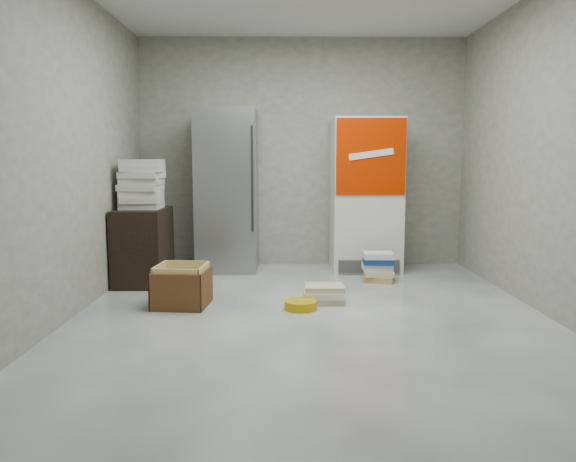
% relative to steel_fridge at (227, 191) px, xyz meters
% --- Properties ---
extents(ground, '(5.00, 5.00, 0.00)m').
position_rel_steel_fridge_xyz_m(ground, '(0.90, -2.13, -0.95)').
color(ground, silver).
rests_on(ground, ground).
extents(room_shell, '(4.04, 5.04, 2.82)m').
position_rel_steel_fridge_xyz_m(room_shell, '(0.90, -2.13, 0.85)').
color(room_shell, '#A29E92').
rests_on(room_shell, ground).
extents(steel_fridge, '(0.70, 0.72, 1.90)m').
position_rel_steel_fridge_xyz_m(steel_fridge, '(0.00, 0.00, 0.00)').
color(steel_fridge, gray).
rests_on(steel_fridge, ground).
extents(coke_cooler, '(0.80, 0.73, 1.80)m').
position_rel_steel_fridge_xyz_m(coke_cooler, '(1.65, -0.01, -0.05)').
color(coke_cooler, silver).
rests_on(coke_cooler, ground).
extents(wood_shelf, '(0.50, 0.80, 0.80)m').
position_rel_steel_fridge_xyz_m(wood_shelf, '(-0.83, -0.73, -0.55)').
color(wood_shelf, black).
rests_on(wood_shelf, ground).
extents(supply_box_stack, '(0.44, 0.43, 0.52)m').
position_rel_steel_fridge_xyz_m(supply_box_stack, '(-0.82, -0.73, 0.11)').
color(supply_box_stack, beige).
rests_on(supply_box_stack, wood_shelf).
extents(phonebook_stack_main, '(0.37, 0.33, 0.32)m').
position_rel_steel_fridge_xyz_m(phonebook_stack_main, '(1.70, -0.68, -0.79)').
color(phonebook_stack_main, tan).
rests_on(phonebook_stack_main, ground).
extents(phonebook_stack_side, '(0.37, 0.30, 0.16)m').
position_rel_steel_fridge_xyz_m(phonebook_stack_side, '(1.04, -1.60, -0.87)').
color(phonebook_stack_side, '#C7B692').
rests_on(phonebook_stack_side, ground).
extents(cardboard_box, '(0.51, 0.51, 0.38)m').
position_rel_steel_fridge_xyz_m(cardboard_box, '(-0.25, -1.70, -0.79)').
color(cardboard_box, gold).
rests_on(cardboard_box, ground).
extents(bucket_lid, '(0.37, 0.37, 0.08)m').
position_rel_steel_fridge_xyz_m(bucket_lid, '(0.82, -1.83, -0.91)').
color(bucket_lid, '#CD9906').
rests_on(bucket_lid, ground).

